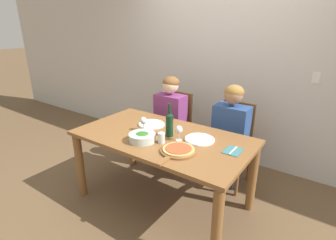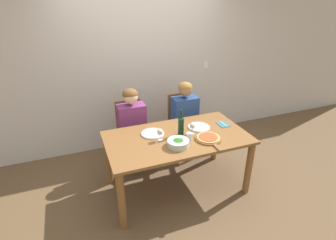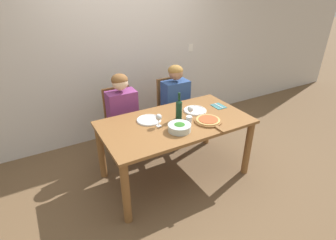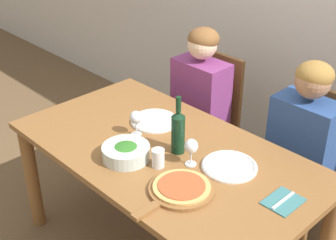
% 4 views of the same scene
% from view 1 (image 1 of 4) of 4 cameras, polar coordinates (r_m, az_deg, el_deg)
% --- Properties ---
extents(ground_plane, '(40.00, 40.00, 0.00)m').
position_cam_1_polar(ground_plane, '(2.98, -1.14, -17.11)').
color(ground_plane, brown).
extents(back_wall, '(10.00, 0.06, 2.70)m').
position_cam_1_polar(back_wall, '(3.61, 12.10, 12.54)').
color(back_wall, silver).
rests_on(back_wall, ground).
extents(dining_table, '(1.74, 0.95, 0.77)m').
position_cam_1_polar(dining_table, '(2.64, -1.24, -5.78)').
color(dining_table, brown).
rests_on(dining_table, ground).
extents(chair_left, '(0.42, 0.42, 0.96)m').
position_cam_1_polar(chair_left, '(3.51, 1.45, -1.57)').
color(chair_left, brown).
rests_on(chair_left, ground).
extents(chair_right, '(0.42, 0.42, 0.96)m').
position_cam_1_polar(chair_right, '(3.17, 13.87, -4.69)').
color(chair_right, brown).
rests_on(chair_right, ground).
extents(person_woman, '(0.47, 0.51, 1.20)m').
position_cam_1_polar(person_woman, '(3.34, 0.37, 1.28)').
color(person_woman, '#28282D').
rests_on(person_woman, ground).
extents(person_man, '(0.47, 0.51, 1.20)m').
position_cam_1_polar(person_man, '(2.98, 13.37, -1.70)').
color(person_man, '#28282D').
rests_on(person_man, ground).
extents(wine_bottle, '(0.07, 0.07, 0.33)m').
position_cam_1_polar(wine_bottle, '(2.53, 0.31, -0.80)').
color(wine_bottle, black).
rests_on(wine_bottle, dining_table).
extents(broccoli_bowl, '(0.25, 0.25, 0.08)m').
position_cam_1_polar(broccoli_bowl, '(2.46, -5.63, -3.75)').
color(broccoli_bowl, silver).
rests_on(broccoli_bowl, dining_table).
extents(dinner_plate_left, '(0.29, 0.29, 0.02)m').
position_cam_1_polar(dinner_plate_left, '(2.85, -3.62, -0.91)').
color(dinner_plate_left, white).
rests_on(dinner_plate_left, dining_table).
extents(dinner_plate_right, '(0.29, 0.29, 0.02)m').
position_cam_1_polar(dinner_plate_right, '(2.50, 6.87, -4.18)').
color(dinner_plate_right, white).
rests_on(dinner_plate_right, dining_table).
extents(pizza_on_board, '(0.32, 0.46, 0.04)m').
position_cam_1_polar(pizza_on_board, '(2.26, 2.20, -6.62)').
color(pizza_on_board, brown).
rests_on(pizza_on_board, dining_table).
extents(wine_glass_left, '(0.07, 0.07, 0.15)m').
position_cam_1_polar(wine_glass_left, '(2.67, -5.37, -0.28)').
color(wine_glass_left, silver).
rests_on(wine_glass_left, dining_table).
extents(wine_glass_right, '(0.07, 0.07, 0.15)m').
position_cam_1_polar(wine_glass_right, '(2.44, 2.37, -2.26)').
color(wine_glass_right, silver).
rests_on(wine_glass_right, dining_table).
extents(water_tumbler, '(0.07, 0.07, 0.10)m').
position_cam_1_polar(water_tumbler, '(2.41, -1.46, -3.90)').
color(water_tumbler, silver).
rests_on(water_tumbler, dining_table).
extents(fork_on_napkin, '(0.14, 0.18, 0.01)m').
position_cam_1_polar(fork_on_napkin, '(2.35, 13.97, -6.54)').
color(fork_on_napkin, '#387075').
rests_on(fork_on_napkin, dining_table).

